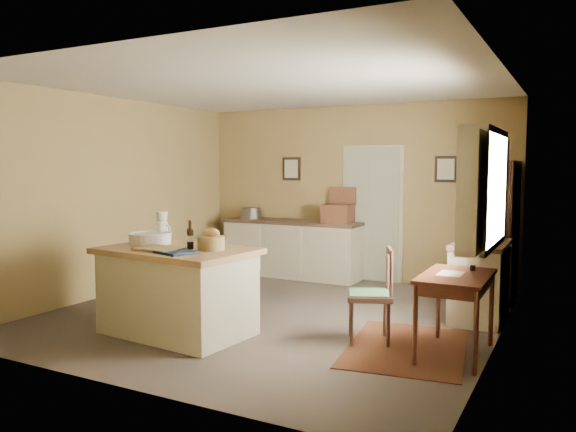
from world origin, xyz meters
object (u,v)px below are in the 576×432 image
object	(u,v)px
writing_desk	(456,284)
desk_chair	(369,296)
shelving_unit	(507,232)
work_island	(177,288)
right_cabinet	(480,280)
sideboard	(293,246)

from	to	relation	value
writing_desk	desk_chair	xyz separation A→B (m)	(-0.85, 0.01, -0.20)
desk_chair	shelving_unit	distance (m)	2.70
work_island	right_cabinet	xyz separation A→B (m)	(2.73, 2.05, -0.02)
right_cabinet	shelving_unit	world-z (taller)	shelving_unit
work_island	writing_desk	distance (m)	2.82
work_island	shelving_unit	world-z (taller)	shelving_unit
right_cabinet	shelving_unit	bearing A→B (deg)	82.19
sideboard	right_cabinet	world-z (taller)	sideboard
sideboard	writing_desk	xyz separation A→B (m)	(3.07, -2.68, 0.19)
right_cabinet	shelving_unit	xyz separation A→B (m)	(0.15, 1.09, 0.46)
writing_desk	desk_chair	size ratio (longest dim) A/B	1.04
sideboard	desk_chair	bearing A→B (deg)	-50.16
right_cabinet	writing_desk	bearing A→B (deg)	-89.99
work_island	desk_chair	bearing A→B (deg)	24.40
writing_desk	right_cabinet	size ratio (longest dim) A/B	0.94
right_cabinet	desk_chair	bearing A→B (deg)	-121.46
work_island	desk_chair	world-z (taller)	work_island
writing_desk	shelving_unit	world-z (taller)	shelving_unit
sideboard	writing_desk	size ratio (longest dim) A/B	2.32
writing_desk	sideboard	bearing A→B (deg)	138.93
shelving_unit	sideboard	bearing A→B (deg)	176.45
writing_desk	right_cabinet	xyz separation A→B (m)	(-0.00, 1.39, -0.22)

